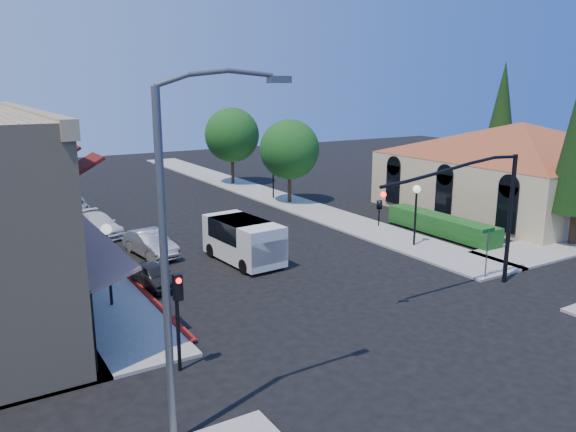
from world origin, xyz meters
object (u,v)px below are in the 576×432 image
white_van (244,238)px  parked_car_c (98,225)px  signal_mast_arm (480,201)px  parked_car_d (74,206)px  lamppost_right_near (416,200)px  lamppost_right_far (273,166)px  street_tree_a (290,149)px  lamppost_left_far (49,190)px  street_name_sign (488,245)px  lamppost_left_near (107,244)px  cobra_streetlight (178,245)px  street_tree_b (232,135)px  conifer_far (502,116)px  parked_car_a (154,275)px  parked_car_b (151,243)px  secondary_signal (178,304)px

white_van → parked_car_c: size_ratio=1.13×
signal_mast_arm → parked_car_d: signal_mast_arm is taller
lamppost_right_near → lamppost_right_far: size_ratio=1.00×
street_tree_a → parked_car_c: (-15.00, -2.00, -3.54)m
lamppost_right_far → parked_car_d: (-14.70, 3.06, -2.19)m
lamppost_left_far → lamppost_right_near: 22.02m
street_name_sign → parked_car_d: (-13.70, 24.86, -1.15)m
signal_mast_arm → parked_car_c: size_ratio=1.76×
lamppost_left_near → cobra_streetlight: bearing=-93.7°
street_tree_a → street_tree_b: size_ratio=0.92×
street_tree_b → parked_car_c: 19.60m
conifer_far → white_van: size_ratio=2.15×
conifer_far → lamppost_left_far: 36.90m
conifer_far → street_name_sign: 26.30m
lamppost_left_far → lamppost_right_near: same height
white_van → parked_car_c: bearing=119.0°
conifer_far → parked_car_a: (-34.20, -8.54, -5.82)m
parked_car_b → signal_mast_arm: bearing=-57.9°
secondary_signal → white_van: 11.61m
lamppost_right_near → street_tree_a: bearing=88.8°
street_name_sign → parked_car_d: 28.41m
conifer_far → lamppost_right_far: bearing=162.9°
white_van → parked_car_b: bearing=136.6°
conifer_far → street_tree_b: conifer_far is taller
lamppost_right_far → white_van: bearing=-125.3°
secondary_signal → parked_car_d: size_ratio=0.84×
conifer_far → secondary_signal: size_ratio=3.31×
secondary_signal → street_name_sign: 15.53m
street_tree_a → lamppost_right_near: bearing=-91.2°
parked_car_d → lamppost_left_near: bearing=-93.4°
street_tree_b → cobra_streetlight: bearing=-117.8°
secondary_signal → lamppost_right_near: lamppost_right_near is taller
conifer_far → lamppost_right_near: size_ratio=3.08×
cobra_streetlight → lamppost_right_near: (17.65, 10.00, -2.53)m
cobra_streetlight → parked_car_c: 22.67m
lamppost_left_far → parked_car_d: size_ratio=0.90×
lamppost_right_near → white_van: 9.96m
street_tree_a → parked_car_d: (-15.00, 5.06, -3.65)m
conifer_far → parked_car_b: conifer_far is taller
street_name_sign → parked_car_a: bearing=152.1°
signal_mast_arm → cobra_streetlight: (-15.01, -3.50, 1.18)m
street_name_sign → lamppost_left_far: lamppost_left_far is taller
parked_car_a → secondary_signal: bearing=-109.3°
lamppost_right_far → lamppost_right_near: bearing=-90.0°
lamppost_right_near → parked_car_a: 14.93m
street_tree_b → lamppost_left_near: 29.64m
lamppost_right_near → parked_car_d: bearing=127.6°
secondary_signal → street_tree_b: bearing=61.2°
lamppost_right_far → street_tree_b: bearing=87.9°
street_tree_b → white_van: (-9.80, -21.39, -3.27)m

